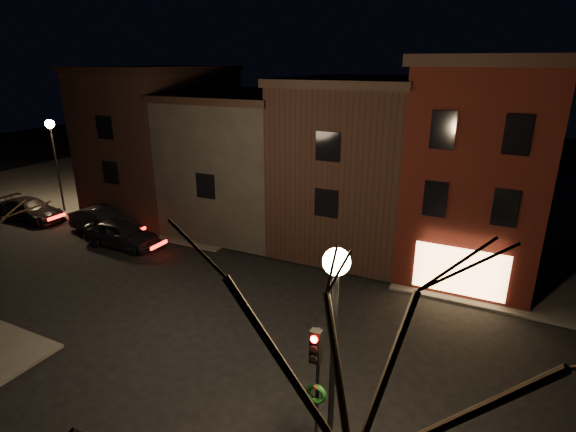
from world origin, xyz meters
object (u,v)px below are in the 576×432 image
Objects in this scene: street_lamp_near at (335,308)px; parked_car_a at (121,233)px; bare_tree_right at (359,348)px; parked_car_c at (31,210)px; street_lamp_far at (53,140)px; traffic_signal at (316,375)px; parked_car_b at (104,221)px.

street_lamp_near is 1.38× the size of parked_car_a.
bare_tree_right is 1.68× the size of parked_car_c.
street_lamp_far is 4.97m from parked_car_c.
parked_car_c is at bearing -102.97° from street_lamp_far.
parked_car_c is at bearing 159.18° from traffic_signal.
street_lamp_near is at bearing -114.33° from parked_car_b.
street_lamp_far reaches higher than parked_car_b.
street_lamp_far reaches higher than traffic_signal.
parked_car_b is 6.47m from parked_car_c.
street_lamp_far is at bearing 154.17° from street_lamp_near.
parked_car_a is at bearing 151.12° from traffic_signal.
bare_tree_right is at bearing -62.53° from street_lamp_near.
traffic_signal is at bearing -109.96° from parked_car_c.
street_lamp_near reaches higher than parked_car_c.
street_lamp_near reaches higher than parked_car_a.
parked_car_b is at bearing 151.52° from street_lamp_near.
street_lamp_near is 1.28× the size of parked_car_c.
street_lamp_near is 0.76× the size of bare_tree_right.
bare_tree_right is 24.86m from parked_car_b.
parked_car_a is at bearing 150.69° from street_lamp_near.
parked_car_b is (5.95, -1.76, -4.38)m from street_lamp_far.
street_lamp_far is 0.76× the size of bare_tree_right.
street_lamp_near is at bearing 117.47° from bare_tree_right.
parked_car_c is at bearing 84.26° from parked_car_a.
street_lamp_far is at bearing -12.10° from parked_car_c.
parked_car_a is at bearing -93.57° from parked_car_c.
parked_car_a is (-16.02, 8.84, -2.01)m from traffic_signal.
traffic_signal reaches higher than parked_car_b.
traffic_signal is at bearing -25.45° from street_lamp_far.
street_lamp_far is (-25.20, 12.20, 0.00)m from street_lamp_near.
parked_car_b is (-19.25, 10.44, -4.38)m from street_lamp_near.
bare_tree_right is (1.30, -2.50, 0.97)m from street_lamp_near.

